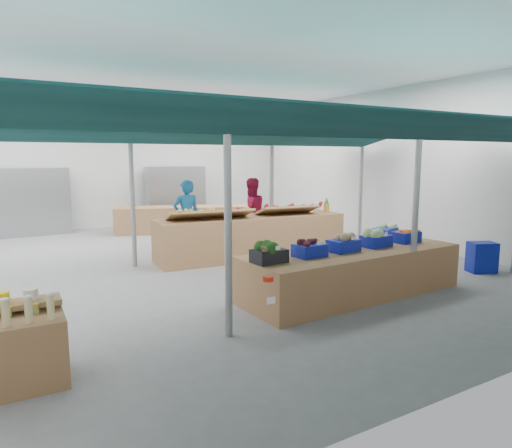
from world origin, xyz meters
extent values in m
plane|color=slate|center=(0.00, 0.00, 0.00)|extent=(13.00, 13.00, 0.00)
plane|color=silver|center=(0.00, 0.00, 4.20)|extent=(13.00, 13.00, 0.00)
plane|color=silver|center=(0.00, 6.50, 2.10)|extent=(12.00, 0.00, 12.00)
plane|color=silver|center=(6.00, 0.00, 2.10)|extent=(0.00, 13.00, 13.00)
cylinder|color=gray|center=(-1.00, -4.00, 1.50)|extent=(0.10, 0.10, 3.00)
cylinder|color=gray|center=(-1.00, 0.50, 1.50)|extent=(0.10, 0.10, 3.00)
cylinder|color=gray|center=(2.50, -4.00, 1.50)|extent=(0.10, 0.10, 3.00)
cylinder|color=gray|center=(2.50, 0.50, 1.50)|extent=(0.10, 0.10, 3.00)
cylinder|color=gray|center=(5.50, 0.50, 1.50)|extent=(0.10, 0.10, 3.00)
cylinder|color=gray|center=(0.75, -4.00, 2.85)|extent=(10.00, 0.06, 0.06)
cylinder|color=gray|center=(0.75, 0.50, 2.85)|extent=(10.00, 0.06, 0.06)
cube|color=#0A2E2E|center=(0.75, -4.65, 2.78)|extent=(9.50, 1.28, 0.30)
cube|color=#0A2E2E|center=(0.75, -3.35, 2.78)|extent=(9.50, 1.28, 0.30)
cube|color=#0A2E2E|center=(0.75, -0.15, 2.78)|extent=(9.50, 1.28, 0.30)
cube|color=#0A2E2E|center=(0.75, 1.15, 2.78)|extent=(9.50, 1.28, 0.30)
cube|color=#B23F33|center=(-2.50, 6.00, 1.00)|extent=(2.00, 0.50, 2.00)
cube|color=#B23F33|center=(2.00, 6.00, 1.00)|extent=(2.00, 0.50, 2.00)
cube|color=olive|center=(1.68, -3.41, 0.39)|extent=(4.06, 1.49, 0.78)
cube|color=olive|center=(1.67, 0.05, 0.49)|extent=(4.59, 1.36, 0.97)
cube|color=olive|center=(1.76, 4.19, 0.41)|extent=(4.56, 2.41, 0.81)
cube|color=#0D1B93|center=(5.03, -3.61, 0.31)|extent=(0.63, 0.55, 0.63)
imported|color=#165A91|center=(0.47, 1.15, 0.91)|extent=(0.69, 0.47, 1.81)
imported|color=maroon|center=(2.27, 1.15, 0.91)|extent=(0.92, 0.74, 1.81)
cube|color=black|center=(-0.05, -3.48, 0.88)|extent=(0.52, 0.39, 0.20)
cube|color=white|center=(-0.03, -3.70, 1.04)|extent=(0.08, 0.02, 0.06)
cube|color=#0D1B93|center=(0.73, -3.45, 0.88)|extent=(0.52, 0.39, 0.20)
cube|color=white|center=(0.75, -3.67, 1.04)|extent=(0.08, 0.02, 0.06)
cube|color=#0D1B93|center=(1.46, -3.42, 0.88)|extent=(0.52, 0.39, 0.20)
cube|color=white|center=(1.47, -3.64, 1.04)|extent=(0.08, 0.02, 0.06)
cube|color=#0D1B93|center=(2.24, -3.39, 0.88)|extent=(0.52, 0.39, 0.20)
cube|color=white|center=(2.25, -3.61, 1.04)|extent=(0.08, 0.02, 0.06)
cube|color=#0D1B93|center=(3.02, -3.36, 0.88)|extent=(0.52, 0.39, 0.20)
cube|color=white|center=(3.03, -3.58, 1.04)|extent=(0.08, 0.02, 0.06)
sphere|color=brown|center=(-0.21, -3.62, 1.02)|extent=(0.09, 0.09, 0.09)
sphere|color=brown|center=(-0.26, -3.64, 1.06)|extent=(0.06, 0.06, 0.06)
cylinder|color=red|center=(-1.17, -5.25, 1.10)|extent=(0.12, 0.12, 0.05)
cube|color=white|center=(-1.17, -5.31, 0.88)|extent=(0.10, 0.01, 0.07)
cube|color=#997247|center=(0.59, 0.01, 1.09)|extent=(1.97, 0.92, 0.26)
cube|color=#997247|center=(2.58, -0.12, 1.09)|extent=(1.57, 0.87, 0.26)
cylinder|color=#8C6019|center=(3.71, -0.19, 1.08)|extent=(0.14, 0.14, 0.22)
cone|color=#26661E|center=(3.71, -0.19, 1.27)|extent=(0.12, 0.12, 0.18)
cube|color=#0D1B93|center=(3.00, -2.86, 0.88)|extent=(0.59, 0.50, 0.20)
cube|color=white|center=(3.07, -3.07, 1.04)|extent=(0.08, 0.04, 0.06)
camera|label=1|loc=(-3.61, -9.17, 2.36)|focal=32.00mm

